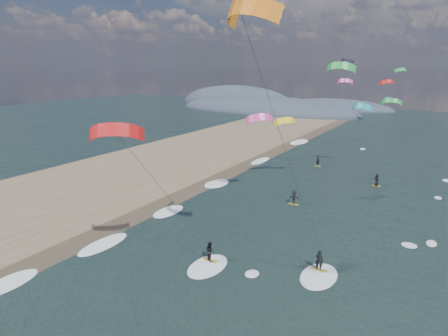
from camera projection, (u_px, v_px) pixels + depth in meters
The scene contains 9 objects.
ground at pixel (136, 322), 23.45m from camera, with size 260.00×260.00×0.00m, color black.
sand_strip at pixel (49, 201), 43.84m from camera, with size 26.00×240.00×0.00m, color brown.
wet_sand_strip at pixel (121, 224), 37.73m from camera, with size 3.00×240.00×0.00m, color #382D23.
coastal_hills at pixel (262, 108), 134.38m from camera, with size 80.00×41.00×15.00m.
kitesurfer_near_a at pixel (259, 74), 22.77m from camera, with size 7.81×8.91×19.63m.
kitesurfer_near_b at pixel (147, 177), 26.19m from camera, with size 7.04×9.05×12.58m.
far_kitesurfers at pixel (325, 183), 47.93m from camera, with size 10.89×18.25×1.77m.
bg_kite_field at pixel (362, 88), 65.63m from camera, with size 13.62×72.02×9.97m.
shoreline_surf at pixel (162, 211), 40.99m from camera, with size 2.40×79.40×0.11m.
Camera 1 is at (15.23, -14.02, 15.63)m, focal length 30.00 mm.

